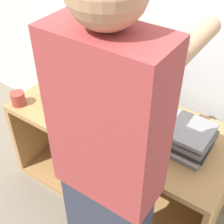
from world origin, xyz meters
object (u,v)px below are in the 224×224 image
object	(u,v)px
laptop_open	(125,108)
laptop_stack_right	(179,134)
mug	(18,99)
person	(110,176)
laptop_stack_left	(73,93)

from	to	relation	value
laptop_open	laptop_stack_right	xyz separation A→B (m)	(0.38, -0.05, 0.02)
laptop_stack_right	mug	size ratio (longest dim) A/B	4.06
person	mug	xyz separation A→B (m)	(-0.94, 0.32, -0.20)
laptop_stack_left	laptop_stack_right	xyz separation A→B (m)	(0.75, 0.00, 0.03)
mug	laptop_stack_left	bearing A→B (deg)	44.88
laptop_open	person	xyz separation A→B (m)	(0.31, -0.62, 0.19)
laptop_open	laptop_stack_right	distance (m)	0.38
laptop_open	person	distance (m)	0.72
laptop_stack_left	mug	distance (m)	0.35
laptop_stack_left	person	xyz separation A→B (m)	(0.69, -0.57, 0.21)
laptop_open	person	world-z (taller)	person
laptop_open	person	size ratio (longest dim) A/B	0.20
laptop_open	laptop_stack_left	world-z (taller)	laptop_open
laptop_open	mug	xyz separation A→B (m)	(-0.63, -0.29, -0.01)
laptop_stack_left	person	size ratio (longest dim) A/B	0.21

